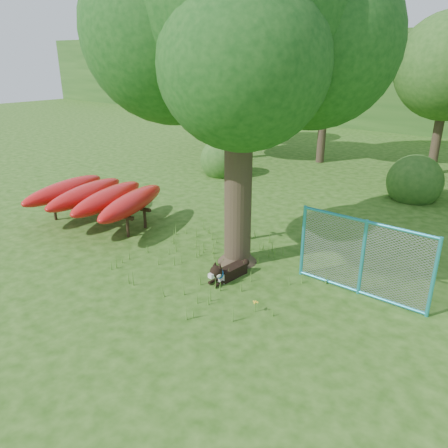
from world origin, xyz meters
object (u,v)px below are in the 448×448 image
Objects in this scene: oak_tree at (238,23)px; husky_dog at (227,272)px; fence_section at (362,258)px; kayak_rack at (97,196)px.

oak_tree is 6.64× the size of husky_dog.
husky_dog is at bearing -64.23° from oak_tree.
husky_dog is 2.80m from fence_section.
fence_section is at bearing -3.91° from kayak_rack.
oak_tree is 2.80× the size of fence_section.
fence_section is at bearing 31.44° from husky_dog.
husky_dog is (4.93, -0.30, -0.65)m from kayak_rack.
fence_section reaches higher than husky_dog.
fence_section reaches higher than kayak_rack.
kayak_rack is 4.98m from husky_dog.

